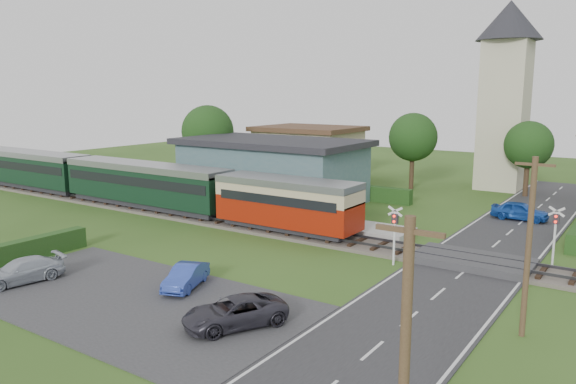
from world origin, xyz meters
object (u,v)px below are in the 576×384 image
Objects in this scene: train at (119,179)px; car_park_silver at (22,271)px; house_west at (308,151)px; car_on_road at (520,211)px; car_park_blue at (186,276)px; pedestrian_near at (295,207)px; church_tower at (506,82)px; pedestrian_far at (184,192)px; equipment_hut at (157,181)px; car_park_dark at (235,312)px; crossing_signal_near at (395,227)px; station_building at (272,169)px; crossing_signal_far at (555,227)px.

car_park_silver is at bearing -53.37° from train.
car_on_road is (24.70, -10.24, -2.06)m from house_west.
pedestrian_near is at bearing 81.44° from car_park_blue.
pedestrian_far is at bearing -129.81° from church_tower.
train is at bearing 138.68° from car_park_silver.
church_tower is 31.58m from pedestrian_far.
house_west reaches higher than pedestrian_near.
house_west is at bearing 113.08° from car_park_silver.
house_west is at bearing -171.47° from church_tower.
equipment_hut is 20.05m from house_west.
car_park_dark is at bearing 20.70° from car_park_silver.
equipment_hut is 23.04m from car_park_blue.
crossing_signal_near is 0.82× the size of car_on_road.
pedestrian_near is (14.68, -0.65, -0.53)m from equipment_hut.
train is 22.03m from car_park_blue.
station_building is 26.98m from car_park_dark.
pedestrian_far is at bearing -7.03° from equipment_hut.
pedestrian_far is (-6.88, 18.25, 0.55)m from car_park_silver.
station_building is 9.40m from pedestrian_near.
house_west is at bearing 92.40° from car_park_blue.
crossing_signal_far reaches higher than equipment_hut.
pedestrian_near is (-16.92, 0.16, -0.93)m from crossing_signal_far.
car_park_silver is 18.54m from pedestrian_near.
crossing_signal_far is at bearing -35.77° from house_west.
crossing_signal_far is at bearing 89.56° from car_park_dark.
car_on_road reaches higher than car_park_silver.
equipment_hut is at bearing -144.08° from station_building.
pedestrian_near is at bearing -60.25° from house_west.
train is at bearing -135.08° from station_building.
car_park_silver reaches higher than car_park_blue.
pedestrian_far is at bearing 111.98° from car_on_road.
train is at bearing 174.59° from crossing_signal_near.
house_west reaches higher than equipment_hut.
crossing_signal_near is (1.40, -28.41, -8.08)m from church_tower.
crossing_signal_near is at bearing -5.41° from train.
station_building is at bearing -29.09° from pedestrian_near.
crossing_signal_far reaches higher than pedestrian_near.
crossing_signal_far is (28.60, -20.61, -0.65)m from house_west.
crossing_signal_far reaches higher than car_park_silver.
station_building reaches higher than crossing_signal_near.
equipment_hut is 0.76× the size of car_park_blue.
car_on_road is at bearing -70.46° from church_tower.
house_west is at bearing 3.25° from pedestrian_far.
church_tower is 26.46m from pedestrian_near.
train is 2.45× the size of church_tower.
train is at bearing -107.67° from equipment_hut.
car_park_dark is 25.03m from pedestrian_far.
station_building is at bearing -131.41° from church_tower.
car_park_dark is at bearing 130.56° from pedestrian_near.
station_building is at bearing 35.92° from equipment_hut.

